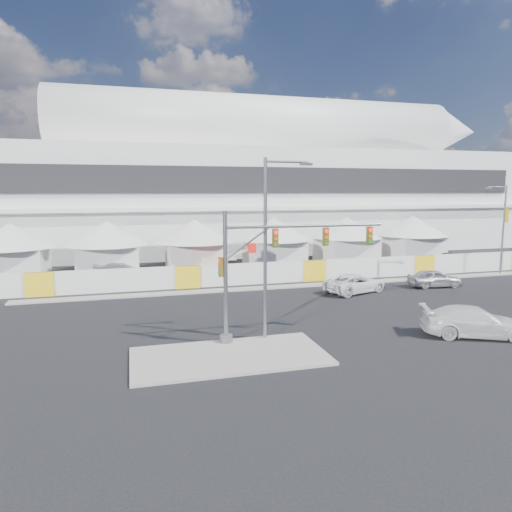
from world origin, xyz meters
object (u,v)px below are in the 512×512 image
object	(u,v)px
lot_car_a	(369,265)
pickup_near	(475,322)
lot_car_c	(122,271)
traffic_mast	(262,269)
streetlight_median	(270,236)
lot_car_b	(454,258)
streetlight_curb	(502,223)
boom_lift	(214,268)
pickup_curb	(355,283)
sedan_silver	(434,278)

from	to	relation	value
lot_car_a	pickup_near	bearing A→B (deg)	164.34
lot_car_c	traffic_mast	bearing A→B (deg)	-161.18
lot_car_a	streetlight_median	distance (m)	25.59
lot_car_b	streetlight_curb	size ratio (longest dim) A/B	0.49
pickup_near	streetlight_curb	distance (m)	23.48
pickup_near	boom_lift	xyz separation A→B (m)	(-11.56, 22.40, 0.01)
lot_car_a	streetlight_curb	distance (m)	13.71
pickup_near	traffic_mast	xyz separation A→B (m)	(-12.44, 2.41, 3.36)
lot_car_a	lot_car_c	bearing A→B (deg)	81.34
boom_lift	lot_car_a	bearing A→B (deg)	0.43
lot_car_c	pickup_near	bearing A→B (deg)	-141.00
lot_car_b	pickup_curb	bearing A→B (deg)	137.77
lot_car_a	streetlight_median	bearing A→B (deg)	135.20
lot_car_a	traffic_mast	xyz separation A→B (m)	(-17.34, -18.74, 3.58)
lot_car_b	lot_car_c	distance (m)	36.82
sedan_silver	lot_car_b	size ratio (longest dim) A/B	1.05
pickup_near	streetlight_curb	bearing A→B (deg)	-24.01
pickup_near	boom_lift	world-z (taller)	boom_lift
sedan_silver	pickup_curb	bearing A→B (deg)	98.01
lot_car_a	streetlight_median	xyz separation A→B (m)	(-16.81, -18.54, 5.36)
lot_car_a	streetlight_curb	world-z (taller)	streetlight_curb
lot_car_b	sedan_silver	bearing A→B (deg)	153.42
sedan_silver	pickup_curb	distance (m)	7.83
pickup_curb	boom_lift	bearing A→B (deg)	27.99
sedan_silver	lot_car_c	distance (m)	29.21
lot_car_a	streetlight_curb	size ratio (longest dim) A/B	0.44
pickup_near	traffic_mast	size ratio (longest dim) A/B	0.62
lot_car_b	streetlight_median	xyz separation A→B (m)	(-28.30, -19.60, 5.26)
lot_car_b	streetlight_curb	distance (m)	7.75
pickup_near	streetlight_median	distance (m)	13.23
lot_car_c	traffic_mast	world-z (taller)	traffic_mast
sedan_silver	streetlight_median	bearing A→B (deg)	125.80
traffic_mast	pickup_near	bearing A→B (deg)	-10.97
lot_car_a	lot_car_b	distance (m)	11.55
pickup_near	lot_car_c	xyz separation A→B (m)	(-20.39, 23.83, -0.11)
lot_car_b	lot_car_c	size ratio (longest dim) A/B	0.84
lot_car_a	boom_lift	size ratio (longest dim) A/B	0.61
lot_car_b	lot_car_c	world-z (taller)	lot_car_c
lot_car_b	streetlight_median	size ratio (longest dim) A/B	0.43
sedan_silver	lot_car_a	bearing A→B (deg)	18.19
sedan_silver	boom_lift	xyz separation A→B (m)	(-18.07, 9.93, 0.09)
lot_car_a	lot_car_c	distance (m)	25.43
lot_car_c	boom_lift	size ratio (longest dim) A/B	0.81
traffic_mast	streetlight_median	distance (m)	1.87
sedan_silver	pickup_near	size ratio (longest dim) A/B	0.77
lot_car_c	traffic_mast	distance (m)	23.11
lot_car_b	streetlight_median	world-z (taller)	streetlight_median
streetlight_median	boom_lift	xyz separation A→B (m)	(0.35, 19.78, -5.13)
sedan_silver	traffic_mast	world-z (taller)	traffic_mast
boom_lift	sedan_silver	bearing A→B (deg)	-24.04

